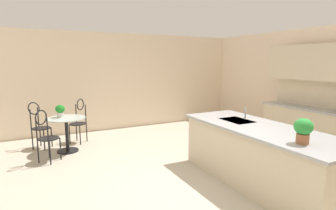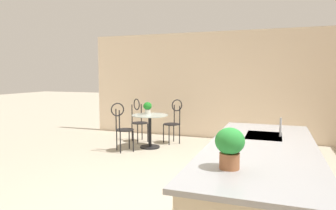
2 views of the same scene
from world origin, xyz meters
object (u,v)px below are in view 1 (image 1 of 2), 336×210
at_px(potted_plant_counter_far, 303,129).
at_px(chair_near_window, 79,119).
at_px(bistro_table, 67,131).
at_px(chair_toward_desk, 46,133).
at_px(chair_by_island, 39,123).
at_px(potted_plant_on_table, 60,110).

bearing_deg(potted_plant_counter_far, chair_near_window, -156.34).
bearing_deg(bistro_table, chair_toward_desk, -39.97).
height_order(bistro_table, chair_toward_desk, chair_toward_desk).
distance_m(chair_by_island, potted_plant_counter_far, 5.24).
distance_m(chair_toward_desk, potted_plant_counter_far, 4.36).
bearing_deg(chair_near_window, chair_toward_desk, -34.73).
relative_size(chair_toward_desk, potted_plant_on_table, 3.83).
distance_m(bistro_table, potted_plant_on_table, 0.47).
bearing_deg(chair_toward_desk, bistro_table, 140.03).
bearing_deg(potted_plant_on_table, potted_plant_counter_far, 31.28).
bearing_deg(bistro_table, chair_by_island, -134.91).
distance_m(chair_near_window, potted_plant_counter_far, 4.91).
distance_m(bistro_table, chair_near_window, 0.72).
xyz_separation_m(bistro_table, potted_plant_counter_far, (3.86, 2.31, 0.65)).
bearing_deg(chair_toward_desk, potted_plant_on_table, 151.71).
bearing_deg(potted_plant_counter_far, potted_plant_on_table, -148.72).
xyz_separation_m(bistro_table, chair_near_window, (-0.61, 0.35, 0.13)).
xyz_separation_m(bistro_table, chair_by_island, (-0.52, -0.52, 0.13)).
relative_size(chair_near_window, chair_by_island, 1.00).
height_order(chair_by_island, potted_plant_counter_far, potted_plant_counter_far).
bearing_deg(chair_toward_desk, potted_plant_counter_far, 39.16).
distance_m(bistro_table, potted_plant_counter_far, 4.54).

